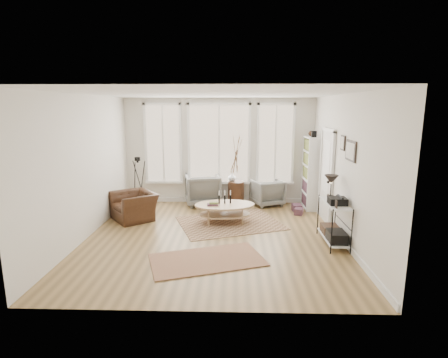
{
  "coord_description": "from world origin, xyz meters",
  "views": [
    {
      "loc": [
        0.42,
        -6.89,
        2.63
      ],
      "look_at": [
        0.2,
        0.6,
        1.1
      ],
      "focal_mm": 28.0,
      "sensor_mm": 36.0,
      "label": 1
    }
  ],
  "objects_px": {
    "coffee_table": "(224,208)",
    "accent_chair": "(134,206)",
    "armchair_left": "(203,189)",
    "low_shelf": "(334,218)",
    "side_table": "(236,173)",
    "armchair_right": "(267,192)",
    "bookcase": "(310,173)"
  },
  "relations": [
    {
      "from": "coffee_table",
      "to": "accent_chair",
      "type": "bearing_deg",
      "value": 175.38
    },
    {
      "from": "armchair_left",
      "to": "accent_chair",
      "type": "height_order",
      "value": "armchair_left"
    },
    {
      "from": "low_shelf",
      "to": "side_table",
      "type": "xyz_separation_m",
      "value": [
        -1.91,
        2.68,
        0.39
      ]
    },
    {
      "from": "side_table",
      "to": "armchair_left",
      "type": "bearing_deg",
      "value": 175.84
    },
    {
      "from": "low_shelf",
      "to": "side_table",
      "type": "height_order",
      "value": "side_table"
    },
    {
      "from": "coffee_table",
      "to": "accent_chair",
      "type": "height_order",
      "value": "accent_chair"
    },
    {
      "from": "coffee_table",
      "to": "armchair_left",
      "type": "bearing_deg",
      "value": 112.74
    },
    {
      "from": "bookcase",
      "to": "coffee_table",
      "type": "xyz_separation_m",
      "value": [
        -2.24,
        -1.31,
        -0.61
      ]
    },
    {
      "from": "armchair_right",
      "to": "accent_chair",
      "type": "xyz_separation_m",
      "value": [
        -3.3,
        -1.36,
        -0.03
      ]
    },
    {
      "from": "armchair_left",
      "to": "armchair_right",
      "type": "height_order",
      "value": "armchair_left"
    },
    {
      "from": "low_shelf",
      "to": "armchair_left",
      "type": "relative_size",
      "value": 1.4
    },
    {
      "from": "side_table",
      "to": "accent_chair",
      "type": "xyz_separation_m",
      "value": [
        -2.44,
        -1.29,
        -0.57
      ]
    },
    {
      "from": "bookcase",
      "to": "armchair_left",
      "type": "xyz_separation_m",
      "value": [
        -2.88,
        0.22,
        -0.53
      ]
    },
    {
      "from": "coffee_table",
      "to": "side_table",
      "type": "relative_size",
      "value": 0.79
    },
    {
      "from": "coffee_table",
      "to": "accent_chair",
      "type": "relative_size",
      "value": 1.47
    },
    {
      "from": "bookcase",
      "to": "armchair_right",
      "type": "relative_size",
      "value": 2.64
    },
    {
      "from": "low_shelf",
      "to": "coffee_table",
      "type": "relative_size",
      "value": 0.88
    },
    {
      "from": "coffee_table",
      "to": "armchair_right",
      "type": "xyz_separation_m",
      "value": [
        1.13,
        1.53,
        0.01
      ]
    },
    {
      "from": "armchair_right",
      "to": "side_table",
      "type": "distance_m",
      "value": 1.01
    },
    {
      "from": "coffee_table",
      "to": "accent_chair",
      "type": "xyz_separation_m",
      "value": [
        -2.17,
        0.18,
        -0.02
      ]
    },
    {
      "from": "accent_chair",
      "to": "armchair_right",
      "type": "bearing_deg",
      "value": 74.0
    },
    {
      "from": "low_shelf",
      "to": "armchair_left",
      "type": "bearing_deg",
      "value": 135.81
    },
    {
      "from": "low_shelf",
      "to": "armchair_right",
      "type": "distance_m",
      "value": 2.94
    },
    {
      "from": "armchair_left",
      "to": "accent_chair",
      "type": "distance_m",
      "value": 2.04
    },
    {
      "from": "coffee_table",
      "to": "armchair_right",
      "type": "distance_m",
      "value": 1.9
    },
    {
      "from": "side_table",
      "to": "bookcase",
      "type": "bearing_deg",
      "value": -4.61
    },
    {
      "from": "bookcase",
      "to": "armchair_right",
      "type": "height_order",
      "value": "bookcase"
    },
    {
      "from": "bookcase",
      "to": "armchair_right",
      "type": "distance_m",
      "value": 1.28
    },
    {
      "from": "armchair_left",
      "to": "side_table",
      "type": "distance_m",
      "value": 1.03
    },
    {
      "from": "armchair_left",
      "to": "armchair_right",
      "type": "relative_size",
      "value": 1.2
    },
    {
      "from": "bookcase",
      "to": "coffee_table",
      "type": "bearing_deg",
      "value": -149.7
    },
    {
      "from": "low_shelf",
      "to": "armchair_right",
      "type": "xyz_separation_m",
      "value": [
        -1.05,
        2.75,
        -0.16
      ]
    }
  ]
}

